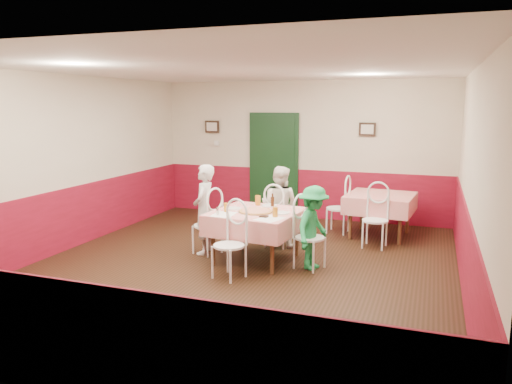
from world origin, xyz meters
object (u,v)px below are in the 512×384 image
(chair_second_b, at_px, (375,221))
(wallet, at_px, (264,216))
(chair_right, at_px, (310,238))
(chair_near, at_px, (229,246))
(chair_far, at_px, (278,220))
(beer_bottle, at_px, (272,201))
(chair_second_a, at_px, (338,209))
(pizza, at_px, (256,211))
(glass_b, at_px, (275,212))
(glass_a, at_px, (226,207))
(diner_far, at_px, (279,206))
(chair_left, at_px, (207,226))
(second_table, at_px, (380,216))
(diner_left, at_px, (204,209))
(main_table, at_px, (256,236))
(diner_right, at_px, (313,228))
(glass_c, at_px, (258,200))

(chair_second_b, relative_size, wallet, 8.18)
(chair_right, height_order, chair_near, same)
(chair_far, bearing_deg, beer_bottle, 102.93)
(chair_second_a, relative_size, pizza, 1.85)
(glass_b, relative_size, wallet, 1.29)
(glass_a, relative_size, diner_far, 0.10)
(chair_left, height_order, diner_far, diner_far)
(glass_b, relative_size, diner_far, 0.11)
(glass_a, relative_size, beer_bottle, 0.68)
(second_table, height_order, beer_bottle, beer_bottle)
(chair_far, bearing_deg, diner_left, 44.11)
(pizza, bearing_deg, chair_near, -97.78)
(main_table, xyz_separation_m, chair_far, (0.09, 0.85, 0.08))
(chair_near, distance_m, wallet, 0.68)
(main_table, relative_size, chair_second_a, 1.36)
(chair_far, distance_m, glass_a, 1.20)
(chair_left, height_order, chair_near, same)
(second_table, height_order, pizza, pizza)
(glass_b, bearing_deg, chair_second_a, 78.68)
(chair_far, distance_m, pizza, 0.98)
(chair_second_a, distance_m, chair_second_b, 1.06)
(chair_second_a, xyz_separation_m, glass_a, (-1.25, -2.26, 0.38))
(chair_near, height_order, pizza, chair_near)
(chair_right, bearing_deg, chair_far, 56.99)
(chair_second_b, xyz_separation_m, diner_far, (-1.51, -0.42, 0.22))
(main_table, bearing_deg, glass_b, -35.19)
(chair_far, bearing_deg, diner_right, 137.38)
(glass_c, distance_m, diner_right, 1.17)
(glass_a, distance_m, wallet, 0.66)
(chair_far, distance_m, chair_near, 1.70)
(diner_left, bearing_deg, second_table, 119.40)
(second_table, xyz_separation_m, glass_a, (-2.00, -2.26, 0.45))
(chair_near, relative_size, glass_b, 6.35)
(glass_a, distance_m, glass_c, 0.68)
(pizza, distance_m, wallet, 0.35)
(chair_second_a, relative_size, diner_right, 0.75)
(main_table, relative_size, diner_right, 1.01)
(beer_bottle, distance_m, wallet, 0.72)
(second_table, height_order, chair_second_b, chair_second_b)
(pizza, bearing_deg, main_table, 106.04)
(chair_second_b, xyz_separation_m, beer_bottle, (-1.46, -0.95, 0.41))
(chair_second_a, bearing_deg, chair_second_b, 50.52)
(chair_left, bearing_deg, chair_near, 57.87)
(chair_near, xyz_separation_m, wallet, (0.32, 0.51, 0.32))
(chair_right, xyz_separation_m, chair_second_b, (0.76, 1.40, 0.00))
(chair_second_a, xyz_separation_m, wallet, (-0.61, -2.41, 0.32))
(main_table, relative_size, chair_far, 1.36)
(chair_right, xyz_separation_m, wallet, (-0.61, -0.25, 0.32))
(chair_second_a, xyz_separation_m, glass_c, (-0.98, -1.64, 0.39))
(pizza, distance_m, glass_b, 0.42)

